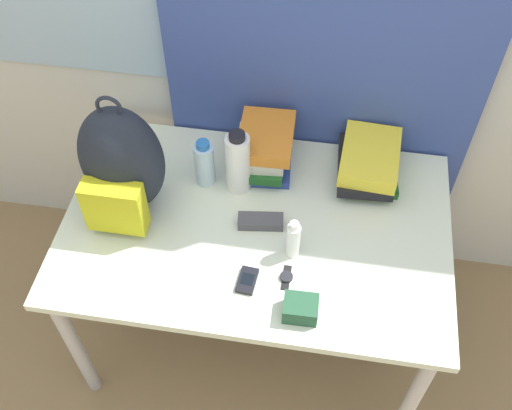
# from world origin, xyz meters

# --- Properties ---
(curtain_blue) EXTENTS (1.09, 0.04, 2.50)m
(curtain_blue) POSITION_xyz_m (0.16, 0.86, 1.25)
(curtain_blue) COLOR #384C93
(curtain_blue) RESTS_ON ground_plane
(desk) EXTENTS (1.29, 0.83, 0.71)m
(desk) POSITION_xyz_m (0.00, 0.42, 0.63)
(desk) COLOR silver
(desk) RESTS_ON ground_plane
(backpack) EXTENTS (0.27, 0.27, 0.47)m
(backpack) POSITION_xyz_m (-0.43, 0.43, 0.91)
(backpack) COLOR #1E232D
(backpack) RESTS_ON desk
(book_stack_left) EXTENTS (0.20, 0.26, 0.16)m
(book_stack_left) POSITION_xyz_m (-0.01, 0.68, 0.79)
(book_stack_left) COLOR navy
(book_stack_left) RESTS_ON desk
(book_stack_center) EXTENTS (0.22, 0.29, 0.13)m
(book_stack_center) POSITION_xyz_m (0.35, 0.69, 0.78)
(book_stack_center) COLOR #1E5623
(book_stack_center) RESTS_ON desk
(water_bottle) EXTENTS (0.07, 0.07, 0.19)m
(water_bottle) POSITION_xyz_m (-0.20, 0.58, 0.80)
(water_bottle) COLOR silver
(water_bottle) RESTS_ON desk
(sports_bottle) EXTENTS (0.08, 0.08, 0.26)m
(sports_bottle) POSITION_xyz_m (-0.09, 0.57, 0.83)
(sports_bottle) COLOR white
(sports_bottle) RESTS_ON desk
(sunscreen_bottle) EXTENTS (0.04, 0.04, 0.16)m
(sunscreen_bottle) POSITION_xyz_m (0.13, 0.32, 0.78)
(sunscreen_bottle) COLOR white
(sunscreen_bottle) RESTS_ON desk
(cell_phone) EXTENTS (0.06, 0.10, 0.02)m
(cell_phone) POSITION_xyz_m (0.01, 0.19, 0.72)
(cell_phone) COLOR black
(cell_phone) RESTS_ON desk
(sunglasses_case) EXTENTS (0.16, 0.07, 0.04)m
(sunglasses_case) POSITION_xyz_m (0.02, 0.42, 0.73)
(sunglasses_case) COLOR #47474C
(sunglasses_case) RESTS_ON desk
(camera_pouch) EXTENTS (0.10, 0.08, 0.06)m
(camera_pouch) POSITION_xyz_m (0.18, 0.10, 0.74)
(camera_pouch) COLOR #234C33
(camera_pouch) RESTS_ON desk
(wristwatch) EXTENTS (0.04, 0.09, 0.01)m
(wristwatch) POSITION_xyz_m (0.13, 0.22, 0.71)
(wristwatch) COLOR black
(wristwatch) RESTS_ON desk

